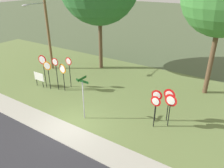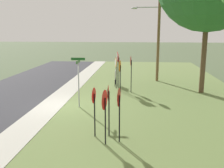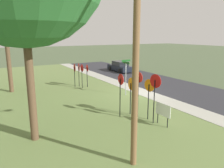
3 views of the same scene
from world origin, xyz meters
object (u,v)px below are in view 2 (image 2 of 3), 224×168
Objects in this scene: yield_sign_far_left at (108,98)px; yield_sign_far_right at (94,101)px; notice_board at (115,75)px; stop_sign_far_right at (120,69)px; stop_sign_near_right at (131,67)px; street_name_post at (79,78)px; utility_pole at (157,26)px; stop_sign_near_left at (119,65)px; stop_sign_far_left at (116,66)px; yield_sign_near_left at (104,104)px; yield_sign_near_right at (119,102)px; stop_sign_far_center at (117,61)px.

yield_sign_far_right is at bearing -76.11° from yield_sign_far_left.
stop_sign_far_right is at bearing 11.84° from notice_board.
street_name_post is at bearing -34.38° from stop_sign_near_right.
yield_sign_far_left is 13.23m from utility_pole.
stop_sign_near_left is 2.21× the size of notice_board.
notice_board is at bearing -56.42° from utility_pole.
notice_board is (-1.09, -0.13, -0.94)m from stop_sign_far_left.
notice_board is (-10.44, 0.07, -0.77)m from yield_sign_far_right.
yield_sign_near_left is at bearing -12.34° from utility_pole.
stop_sign_far_left is 5.45m from street_name_post.
street_name_post is at bearing -147.00° from yield_sign_near_left.
yield_sign_near_right is at bearing 0.73° from stop_sign_near_right.
stop_sign_far_left is (-0.67, -0.26, -0.20)m from stop_sign_near_left.
yield_sign_far_right is at bearing -12.53° from stop_sign_far_left.
yield_sign_far_left is at bearing 112.55° from yield_sign_far_right.
stop_sign_near_left is 1.14× the size of stop_sign_far_left.
yield_sign_near_right is 1.83× the size of notice_board.
yield_sign_near_left reaches higher than notice_board.
yield_sign_far_right is at bearing -133.63° from yield_sign_near_left.
stop_sign_far_left reaches higher than yield_sign_near_right.
street_name_post is at bearing -30.43° from stop_sign_far_left.
stop_sign_near_right reaches higher than yield_sign_near_left.
yield_sign_far_right is at bearing -1.36° from notice_board.
street_name_post reaches higher than yield_sign_near_left.
stop_sign_near_left is at bearing -0.11° from stop_sign_far_center.
yield_sign_far_left is at bearing 1.95° from notice_board.
stop_sign_far_right is (0.03, -0.79, -0.20)m from stop_sign_near_right.
stop_sign_far_right is 0.26× the size of utility_pole.
stop_sign_near_left is 2.13m from notice_board.
stop_sign_far_left is at bearing 5.71° from notice_board.
street_name_post is at bearing -154.11° from yield_sign_far_left.
stop_sign_near_left reaches higher than stop_sign_far_left.
stop_sign_far_right is (1.25, 0.40, -0.06)m from stop_sign_far_left.
street_name_post is 10.36m from utility_pole.
yield_sign_near_left is 0.25× the size of utility_pole.
stop_sign_far_left is 1.32m from stop_sign_far_right.
stop_sign_near_left is 1.22× the size of yield_sign_far_left.
stop_sign_far_center is 6.05m from street_name_post.
yield_sign_far_right is (9.94, -0.28, -0.47)m from stop_sign_far_center.
yield_sign_near_right is (10.39, 0.81, -0.37)m from stop_sign_far_center.
yield_sign_far_right is at bearing -6.92° from stop_sign_near_right.
yield_sign_far_left is 0.77× the size of street_name_post.
yield_sign_near_right is (-0.28, 0.54, 0.03)m from yield_sign_near_left.
stop_sign_far_center is at bearing 179.29° from yield_sign_far_left.
utility_pole reaches higher than yield_sign_far_left.
yield_sign_near_right is 5.36m from street_name_post.
yield_sign_far_right is at bearing -6.05° from stop_sign_near_left.
notice_board is (-11.17, -0.48, -0.84)m from yield_sign_near_left.
utility_pole is (-4.02, 3.02, 2.83)m from stop_sign_near_left.
stop_sign_far_left is 5.58m from utility_pole.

